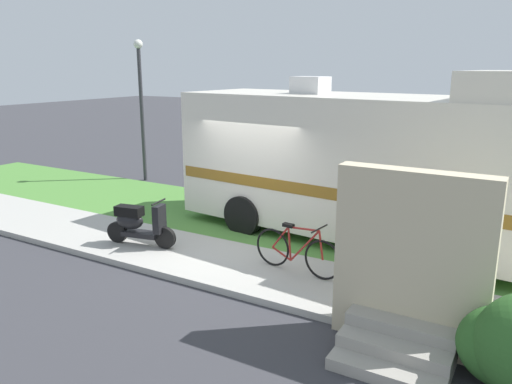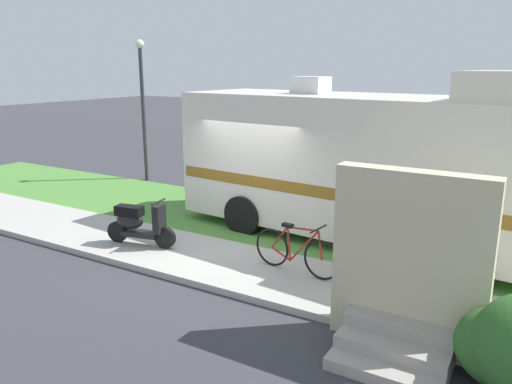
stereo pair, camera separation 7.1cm
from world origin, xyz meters
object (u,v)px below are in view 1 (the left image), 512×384
(scooter, at_px, (138,223))
(bicycle, at_px, (297,251))
(motorhome_rv, at_px, (362,163))
(bottle_green, at_px, (353,281))
(street_lamp_post, at_px, (141,97))
(pickup_truck_near, at_px, (397,161))

(scooter, bearing_deg, bicycle, 6.18)
(scooter, distance_m, bicycle, 3.40)
(motorhome_rv, bearing_deg, bottle_green, -72.66)
(bottle_green, xyz_separation_m, street_lamp_post, (-8.81, 4.69, 2.46))
(motorhome_rv, relative_size, pickup_truck_near, 1.44)
(motorhome_rv, height_order, pickup_truck_near, motorhome_rv)
(scooter, xyz_separation_m, bottle_green, (4.46, 0.26, -0.35))
(street_lamp_post, bearing_deg, bicycle, -30.64)
(motorhome_rv, bearing_deg, scooter, -142.22)
(bicycle, bearing_deg, scooter, -173.82)
(motorhome_rv, xyz_separation_m, bottle_green, (0.80, -2.57, -1.47))
(motorhome_rv, relative_size, street_lamp_post, 1.77)
(street_lamp_post, bearing_deg, motorhome_rv, -14.81)
(pickup_truck_near, xyz_separation_m, bottle_green, (1.25, -7.14, -0.72))
(pickup_truck_near, distance_m, bottle_green, 7.28)
(pickup_truck_near, bearing_deg, street_lamp_post, -162.06)
(bicycle, distance_m, pickup_truck_near, 7.05)
(bottle_green, bearing_deg, scooter, -176.66)
(scooter, bearing_deg, bottle_green, 3.34)
(scooter, height_order, street_lamp_post, street_lamp_post)
(scooter, xyz_separation_m, street_lamp_post, (-4.36, 4.95, 2.11))
(motorhome_rv, distance_m, scooter, 4.76)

